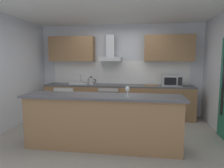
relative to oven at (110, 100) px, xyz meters
The scene contains 16 objects.
ground 1.46m from the oven, 80.68° to the right, with size 5.66×4.42×0.02m, color gray.
ceiling 2.56m from the oven, 80.68° to the right, with size 5.66×4.42×0.02m, color white.
wall_back 0.96m from the oven, 61.15° to the left, with size 5.66×0.12×2.60m, color silver.
wall_left 2.70m from the oven, 147.85° to the right, with size 0.12×4.42×2.60m, color silver.
backsplash_tile 0.87m from the oven, 56.20° to the left, with size 3.97×0.02×0.66m, color white.
counter_back 0.23m from the oven, ahead, with size 4.11×0.60×0.90m.
counter_island 2.06m from the oven, 84.86° to the right, with size 2.86×0.64×0.97m.
upper_cabinets 1.48m from the oven, 38.23° to the left, with size 4.05×0.32×0.70m.
oven is the anchor object (origin of this frame).
refrigerator 1.26m from the oven, behind, with size 0.58×0.60×0.85m.
microwave 1.77m from the oven, ahead, with size 0.50×0.38×0.30m.
sink 1.00m from the oven, behind, with size 0.50×0.40×0.26m.
kettle 0.76m from the oven, behind, with size 0.29×0.15×0.24m.
range_hood 1.33m from the oven, 90.00° to the left, with size 0.62×0.45×0.72m.
wine_glass 2.29m from the oven, 72.99° to the right, with size 0.08×0.08×0.18m.
chopping_board 1.22m from the oven, ahead, with size 0.34×0.22×0.02m, color #9E7247.
Camera 1 is at (0.66, -4.14, 1.60)m, focal length 32.22 mm.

